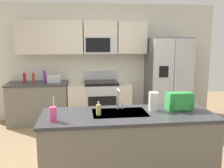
{
  "coord_description": "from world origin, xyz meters",
  "views": [
    {
      "loc": [
        -0.51,
        -3.58,
        1.8
      ],
      "look_at": [
        0.02,
        0.6,
        1.05
      ],
      "focal_mm": 39.92,
      "sensor_mm": 36.0,
      "label": 1
    }
  ],
  "objects_px": {
    "soap_dispenser": "(99,110)",
    "backpack": "(179,101)",
    "toaster": "(54,78)",
    "bottle_red": "(24,78)",
    "sink_faucet": "(119,97)",
    "drink_cup_pink": "(53,114)",
    "range_oven": "(99,102)",
    "refrigerator": "(168,79)",
    "paper_towel_roll": "(153,101)",
    "bottle_purple": "(45,77)",
    "pepper_mill": "(33,78)"
  },
  "relations": [
    {
      "from": "soap_dispenser",
      "to": "backpack",
      "type": "bearing_deg",
      "value": 6.0
    },
    {
      "from": "paper_towel_roll",
      "to": "soap_dispenser",
      "type": "bearing_deg",
      "value": -170.78
    },
    {
      "from": "paper_towel_roll",
      "to": "backpack",
      "type": "bearing_deg",
      "value": -0.74
    },
    {
      "from": "refrigerator",
      "to": "pepper_mill",
      "type": "relative_size",
      "value": 8.63
    },
    {
      "from": "refrigerator",
      "to": "paper_towel_roll",
      "type": "distance_m",
      "value": 2.51
    },
    {
      "from": "bottle_purple",
      "to": "soap_dispenser",
      "type": "relative_size",
      "value": 1.49
    },
    {
      "from": "toaster",
      "to": "soap_dispenser",
      "type": "bearing_deg",
      "value": -72.52
    },
    {
      "from": "drink_cup_pink",
      "to": "paper_towel_roll",
      "type": "relative_size",
      "value": 1.18
    },
    {
      "from": "paper_towel_roll",
      "to": "toaster",
      "type": "bearing_deg",
      "value": 122.6
    },
    {
      "from": "range_oven",
      "to": "bottle_red",
      "type": "distance_m",
      "value": 1.69
    },
    {
      "from": "paper_towel_roll",
      "to": "backpack",
      "type": "distance_m",
      "value": 0.35
    },
    {
      "from": "bottle_red",
      "to": "soap_dispenser",
      "type": "bearing_deg",
      "value": -61.07
    },
    {
      "from": "pepper_mill",
      "to": "soap_dispenser",
      "type": "distance_m",
      "value": 2.76
    },
    {
      "from": "range_oven",
      "to": "refrigerator",
      "type": "distance_m",
      "value": 1.61
    },
    {
      "from": "range_oven",
      "to": "sink_faucet",
      "type": "distance_m",
      "value": 2.35
    },
    {
      "from": "bottle_purple",
      "to": "backpack",
      "type": "xyz_separation_m",
      "value": [
        2.03,
        -2.39,
        -0.01
      ]
    },
    {
      "from": "sink_faucet",
      "to": "drink_cup_pink",
      "type": "height_order",
      "value": "same"
    },
    {
      "from": "sink_faucet",
      "to": "drink_cup_pink",
      "type": "bearing_deg",
      "value": -154.86
    },
    {
      "from": "bottle_purple",
      "to": "backpack",
      "type": "distance_m",
      "value": 3.13
    },
    {
      "from": "backpack",
      "to": "drink_cup_pink",
      "type": "bearing_deg",
      "value": -170.29
    },
    {
      "from": "toaster",
      "to": "sink_faucet",
      "type": "xyz_separation_m",
      "value": [
        1.04,
        -2.22,
        0.08
      ]
    },
    {
      "from": "range_oven",
      "to": "toaster",
      "type": "distance_m",
      "value": 1.11
    },
    {
      "from": "toaster",
      "to": "bottle_red",
      "type": "distance_m",
      "value": 0.63
    },
    {
      "from": "drink_cup_pink",
      "to": "range_oven",
      "type": "bearing_deg",
      "value": 74.76
    },
    {
      "from": "sink_faucet",
      "to": "soap_dispenser",
      "type": "height_order",
      "value": "sink_faucet"
    },
    {
      "from": "backpack",
      "to": "sink_faucet",
      "type": "bearing_deg",
      "value": 172.49
    },
    {
      "from": "bottle_red",
      "to": "paper_towel_roll",
      "type": "bearing_deg",
      "value": -48.74
    },
    {
      "from": "bottle_purple",
      "to": "toaster",
      "type": "bearing_deg",
      "value": -17.98
    },
    {
      "from": "pepper_mill",
      "to": "bottle_red",
      "type": "bearing_deg",
      "value": 169.69
    },
    {
      "from": "pepper_mill",
      "to": "paper_towel_roll",
      "type": "relative_size",
      "value": 0.89
    },
    {
      "from": "refrigerator",
      "to": "sink_faucet",
      "type": "relative_size",
      "value": 6.56
    },
    {
      "from": "range_oven",
      "to": "pepper_mill",
      "type": "bearing_deg",
      "value": -179.9
    },
    {
      "from": "refrigerator",
      "to": "paper_towel_roll",
      "type": "xyz_separation_m",
      "value": [
        -1.02,
        -2.3,
        0.09
      ]
    },
    {
      "from": "bottle_red",
      "to": "soap_dispenser",
      "type": "relative_size",
      "value": 1.23
    },
    {
      "from": "drink_cup_pink",
      "to": "paper_towel_roll",
      "type": "bearing_deg",
      "value": 12.56
    },
    {
      "from": "bottle_purple",
      "to": "drink_cup_pink",
      "type": "height_order",
      "value": "drink_cup_pink"
    },
    {
      "from": "soap_dispenser",
      "to": "sink_faucet",
      "type": "bearing_deg",
      "value": 37.86
    },
    {
      "from": "refrigerator",
      "to": "bottle_purple",
      "type": "bearing_deg",
      "value": 178.19
    },
    {
      "from": "drink_cup_pink",
      "to": "soap_dispenser",
      "type": "relative_size",
      "value": 1.66
    },
    {
      "from": "refrigerator",
      "to": "bottle_purple",
      "type": "xyz_separation_m",
      "value": [
        -2.7,
        0.09,
        0.1
      ]
    },
    {
      "from": "pepper_mill",
      "to": "sink_faucet",
      "type": "height_order",
      "value": "sink_faucet"
    },
    {
      "from": "refrigerator",
      "to": "drink_cup_pink",
      "type": "distance_m",
      "value": 3.42
    },
    {
      "from": "pepper_mill",
      "to": "drink_cup_pink",
      "type": "relative_size",
      "value": 0.76
    },
    {
      "from": "pepper_mill",
      "to": "backpack",
      "type": "relative_size",
      "value": 0.67
    },
    {
      "from": "bottle_purple",
      "to": "paper_towel_roll",
      "type": "bearing_deg",
      "value": -54.74
    },
    {
      "from": "pepper_mill",
      "to": "range_oven",
      "type": "bearing_deg",
      "value": 0.1
    },
    {
      "from": "bottle_red",
      "to": "soap_dispenser",
      "type": "xyz_separation_m",
      "value": [
        1.39,
        -2.52,
        -0.04
      ]
    },
    {
      "from": "range_oven",
      "to": "drink_cup_pink",
      "type": "xyz_separation_m",
      "value": [
        -0.72,
        -2.64,
        0.54
      ]
    },
    {
      "from": "soap_dispenser",
      "to": "paper_towel_roll",
      "type": "relative_size",
      "value": 0.71
    },
    {
      "from": "refrigerator",
      "to": "sink_faucet",
      "type": "xyz_separation_m",
      "value": [
        -1.45,
        -2.2,
        0.14
      ]
    }
  ]
}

